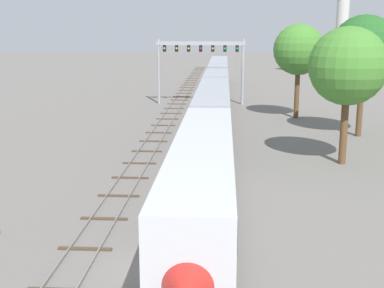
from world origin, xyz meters
The scene contains 8 objects.
ground_plane centered at (0.00, 0.00, 0.00)m, with size 400.00×400.00×0.00m, color slate.
track_main centered at (2.00, 60.00, 0.07)m, with size 2.60×200.00×0.16m.
track_near centered at (-3.50, 40.00, 0.07)m, with size 2.60×160.00×0.16m.
passenger_train centered at (2.00, 39.46, 2.60)m, with size 3.04×91.51×4.80m.
signal_gantry centered at (-0.25, 50.60, 6.54)m, with size 12.10×0.49×8.87m.
trackside_tree_left centered at (16.15, 29.85, 8.37)m, with size 6.35×6.35×11.58m.
trackside_tree_mid centered at (12.26, 19.08, 7.51)m, with size 5.90×5.90×10.51m.
trackside_tree_right centered at (11.44, 39.94, 7.86)m, with size 5.80×5.80×10.80m.
Camera 1 is at (3.05, -20.71, 10.39)m, focal length 48.58 mm.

